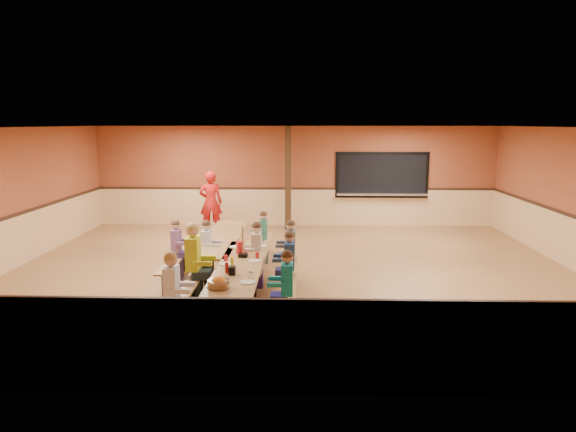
{
  "coord_description": "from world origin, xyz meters",
  "views": [
    {
      "loc": [
        0.22,
        -10.44,
        3.09
      ],
      "look_at": [
        -0.08,
        0.22,
        1.15
      ],
      "focal_mm": 32.0,
      "sensor_mm": 36.0,
      "label": 1
    }
  ],
  "objects": [
    {
      "name": "napkin_dispenser",
      "position": [
        -0.88,
        -2.68,
        0.8
      ],
      "size": [
        0.1,
        0.14,
        0.13
      ],
      "primitive_type": "cube",
      "color": "black",
      "rests_on": "cafeteria_table_main"
    },
    {
      "name": "seated_child_white_left",
      "position": [
        -1.65,
        -3.42,
        0.63
      ],
      "size": [
        0.4,
        0.32,
        1.27
      ],
      "primitive_type": null,
      "color": "white",
      "rests_on": "ground"
    },
    {
      "name": "place_settings",
      "position": [
        -0.83,
        -2.2,
        0.8
      ],
      "size": [
        0.65,
        3.3,
        0.11
      ],
      "primitive_type": null,
      "color": "beige",
      "rests_on": "cafeteria_table_main"
    },
    {
      "name": "seated_child_teal_right",
      "position": [
        -0.0,
        -3.1,
        0.61
      ],
      "size": [
        0.38,
        0.31,
        1.22
      ],
      "primitive_type": null,
      "color": "#137C86",
      "rests_on": "ground"
    },
    {
      "name": "kitchen_pass_through",
      "position": [
        2.6,
        4.96,
        1.49
      ],
      "size": [
        2.78,
        0.28,
        1.38
      ],
      "color": "black",
      "rests_on": "ground"
    },
    {
      "name": "seated_child_tan_sec",
      "position": [
        -0.64,
        -1.06,
        0.62
      ],
      "size": [
        0.39,
        0.32,
        1.25
      ],
      "primitive_type": null,
      "color": "#C2AC9D",
      "rests_on": "ground"
    },
    {
      "name": "seated_adult_yellow",
      "position": [
        -1.65,
        -1.95,
        0.7
      ],
      "size": [
        0.46,
        0.38,
        1.4
      ],
      "primitive_type": null,
      "color": "#C1CA1C",
      "rests_on": "ground"
    },
    {
      "name": "seated_child_navy_right",
      "position": [
        -0.0,
        -1.75,
        0.61
      ],
      "size": [
        0.38,
        0.31,
        1.22
      ],
      "primitive_type": null,
      "color": "navy",
      "rests_on": "ground"
    },
    {
      "name": "standing_woman",
      "position": [
        -2.37,
        3.8,
        0.88
      ],
      "size": [
        0.68,
        0.49,
        1.76
      ],
      "primitive_type": "imported",
      "rotation": [
        0.0,
        0.0,
        3.25
      ],
      "color": "red",
      "rests_on": "ground"
    },
    {
      "name": "condiment_ketchup",
      "position": [
        -0.98,
        -2.6,
        0.82
      ],
      "size": [
        0.06,
        0.06,
        0.17
      ],
      "primitive_type": "cylinder",
      "color": "#B2140F",
      "rests_on": "cafeteria_table_main"
    },
    {
      "name": "cafeteria_table_second",
      "position": [
        -1.46,
        0.02,
        0.53
      ],
      "size": [
        1.91,
        3.7,
        0.74
      ],
      "color": "#A0753F",
      "rests_on": "ground"
    },
    {
      "name": "punch_pitcher",
      "position": [
        -0.91,
        -1.37,
        0.85
      ],
      "size": [
        0.16,
        0.16,
        0.22
      ],
      "primitive_type": "cylinder",
      "color": "red",
      "rests_on": "cafeteria_table_main"
    },
    {
      "name": "seated_child_green_sec",
      "position": [
        -0.64,
        0.66,
        0.58
      ],
      "size": [
        0.34,
        0.28,
        1.15
      ],
      "primitive_type": null,
      "color": "#306D55",
      "rests_on": "ground"
    },
    {
      "name": "seated_child_grey_left",
      "position": [
        -1.65,
        -0.71,
        0.6
      ],
      "size": [
        0.37,
        0.3,
        1.21
      ],
      "primitive_type": null,
      "color": "beige",
      "rests_on": "ground"
    },
    {
      "name": "room_envelope",
      "position": [
        0.0,
        0.0,
        0.69
      ],
      "size": [
        12.04,
        10.04,
        3.02
      ],
      "color": "brown",
      "rests_on": "ground"
    },
    {
      "name": "condiment_mustard",
      "position": [
        -0.94,
        -2.27,
        0.82
      ],
      "size": [
        0.06,
        0.06,
        0.17
      ],
      "primitive_type": "cylinder",
      "color": "yellow",
      "rests_on": "cafeteria_table_main"
    },
    {
      "name": "seated_child_purple_sec",
      "position": [
        -2.29,
        -0.56,
        0.59
      ],
      "size": [
        0.36,
        0.29,
        1.18
      ],
      "primitive_type": null,
      "color": "#7A4E78",
      "rests_on": "ground"
    },
    {
      "name": "cafeteria_table_main",
      "position": [
        -0.83,
        -2.2,
        0.53
      ],
      "size": [
        1.91,
        3.7,
        0.74
      ],
      "color": "#A0753F",
      "rests_on": "ground"
    },
    {
      "name": "chip_bowl",
      "position": [
        -0.98,
        -3.36,
        0.81
      ],
      "size": [
        0.32,
        0.32,
        0.15
      ],
      "primitive_type": null,
      "color": "orange",
      "rests_on": "cafeteria_table_main"
    },
    {
      "name": "ground",
      "position": [
        0.0,
        0.0,
        0.0
      ],
      "size": [
        12.0,
        12.0,
        0.0
      ],
      "primitive_type": "plane",
      "color": "brown",
      "rests_on": "ground"
    },
    {
      "name": "structural_post",
      "position": [
        -0.2,
        4.4,
        1.5
      ],
      "size": [
        0.18,
        0.18,
        3.0
      ],
      "primitive_type": "cube",
      "color": "#321F10",
      "rests_on": "ground"
    },
    {
      "name": "table_paddle",
      "position": [
        -0.83,
        -1.61,
        0.88
      ],
      "size": [
        0.16,
        0.16,
        0.56
      ],
      "color": "black",
      "rests_on": "cafeteria_table_main"
    },
    {
      "name": "seated_child_char_right",
      "position": [
        -0.0,
        -0.71,
        0.61
      ],
      "size": [
        0.37,
        0.31,
        1.22
      ],
      "primitive_type": null,
      "color": "#41454A",
      "rests_on": "ground"
    }
  ]
}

